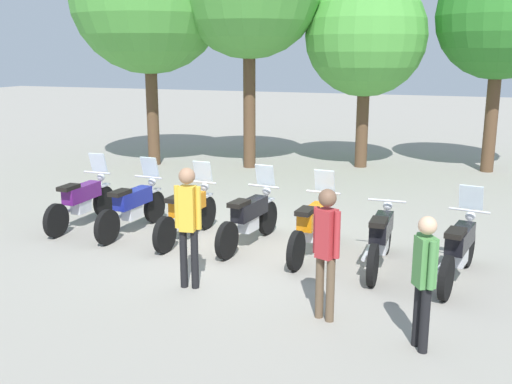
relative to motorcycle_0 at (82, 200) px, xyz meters
name	(u,v)px	position (x,y,z in m)	size (l,w,h in m)	color
ground_plane	(246,247)	(3.55, -0.18, -0.52)	(80.00, 80.00, 0.00)	gray
motorcycle_0	(82,200)	(0.00, 0.00, 0.00)	(0.62, 2.19, 1.37)	black
motorcycle_1	(133,206)	(1.19, -0.04, 0.00)	(0.62, 2.19, 1.37)	black
motorcycle_2	(188,212)	(2.37, -0.09, 0.00)	(0.62, 2.19, 1.37)	black
motorcycle_3	(250,217)	(3.56, -0.02, 0.00)	(0.66, 2.19, 1.37)	black
motorcycle_4	(313,225)	(4.74, -0.12, 0.00)	(0.62, 2.19, 1.37)	black
motorcycle_5	(381,237)	(5.92, -0.36, -0.01)	(0.62, 2.19, 0.99)	black
motorcycle_6	(459,248)	(7.11, -0.53, 0.00)	(0.72, 2.17, 1.37)	black
person_0	(424,274)	(6.76, -2.91, 0.41)	(0.29, 0.38, 1.61)	black
person_1	(188,218)	(3.42, -2.16, 0.55)	(0.41, 0.27, 1.79)	black
person_2	(326,244)	(5.53, -2.52, 0.50)	(0.40, 0.30, 1.73)	brown
tree_2	(366,36)	(4.09, 8.08, 3.30)	(3.49, 3.49, 5.58)	brown
tree_3	(501,17)	(7.66, 8.61, 3.80)	(3.47, 3.47, 6.08)	brown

